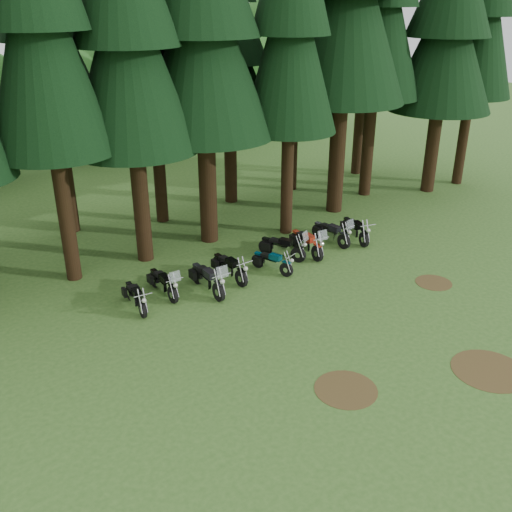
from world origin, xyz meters
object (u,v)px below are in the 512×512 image
object	(u,v)px
motorcycle_5	(282,248)
motorcycle_7	(331,233)
motorcycle_1	(164,284)
motorcycle_6	(307,244)
motorcycle_4	(272,263)
motorcycle_3	(229,268)
motorcycle_0	(136,298)
motorcycle_2	(208,280)
motorcycle_8	(355,230)

from	to	relation	value
motorcycle_5	motorcycle_7	bearing A→B (deg)	-23.66
motorcycle_1	motorcycle_6	xyz separation A→B (m)	(6.66, -0.57, 0.05)
motorcycle_4	motorcycle_6	distance (m)	2.30
motorcycle_3	motorcycle_4	xyz separation A→B (m)	(1.71, -0.53, -0.06)
motorcycle_5	motorcycle_6	xyz separation A→B (m)	(1.08, -0.35, 0.02)
motorcycle_5	motorcycle_7	size ratio (longest dim) A/B	0.97
motorcycle_1	motorcycle_3	size ratio (longest dim) A/B	0.96
motorcycle_0	motorcycle_2	xyz separation A→B (m)	(2.69, -0.55, 0.09)
motorcycle_2	motorcycle_7	distance (m)	6.94
motorcycle_8	motorcycle_5	bearing A→B (deg)	-169.60
motorcycle_0	motorcycle_5	distance (m)	6.85
motorcycle_1	motorcycle_2	xyz separation A→B (m)	(1.41, -0.83, 0.05)
motorcycle_7	motorcycle_5	bearing A→B (deg)	174.82
motorcycle_0	motorcycle_2	bearing A→B (deg)	-2.51
motorcycle_3	motorcycle_5	bearing A→B (deg)	5.55
motorcycle_1	motorcycle_8	size ratio (longest dim) A/B	0.97
motorcycle_3	motorcycle_8	xyz separation A→B (m)	(6.78, -0.32, 0.01)
motorcycle_3	motorcycle_4	world-z (taller)	motorcycle_3
motorcycle_5	motorcycle_7	distance (m)	2.76
motorcycle_1	motorcycle_4	bearing A→B (deg)	-9.31
motorcycle_4	motorcycle_8	xyz separation A→B (m)	(5.07, 0.21, 0.07)
motorcycle_2	motorcycle_7	bearing A→B (deg)	8.78
motorcycle_2	motorcycle_4	world-z (taller)	motorcycle_2
motorcycle_1	motorcycle_7	xyz separation A→B (m)	(8.33, -0.36, 0.02)
motorcycle_0	motorcycle_7	xyz separation A→B (m)	(9.61, -0.08, 0.06)
motorcycle_3	motorcycle_7	world-z (taller)	motorcycle_7
motorcycle_0	motorcycle_7	bearing A→B (deg)	8.50
motorcycle_3	motorcycle_5	size ratio (longest dim) A/B	1.02
motorcycle_1	motorcycle_7	distance (m)	8.34
motorcycle_2	motorcycle_6	bearing A→B (deg)	7.76
motorcycle_7	motorcycle_8	distance (m)	1.20
motorcycle_2	motorcycle_6	size ratio (longest dim) A/B	1.01
motorcycle_4	motorcycle_7	world-z (taller)	motorcycle_7
motorcycle_2	motorcycle_5	world-z (taller)	motorcycle_2
motorcycle_0	motorcycle_2	size ratio (longest dim) A/B	0.83
motorcycle_0	motorcycle_5	xyz separation A→B (m)	(6.85, 0.06, 0.06)
motorcycle_0	motorcycle_8	world-z (taller)	motorcycle_8
motorcycle_0	motorcycle_1	size ratio (longest dim) A/B	0.93
motorcycle_4	motorcycle_8	distance (m)	5.08
motorcycle_2	motorcycle_0	bearing A→B (deg)	173.45
motorcycle_2	motorcycle_7	world-z (taller)	motorcycle_2
motorcycle_2	motorcycle_8	bearing A→B (deg)	5.39
motorcycle_1	motorcycle_4	size ratio (longest dim) A/B	1.12
motorcycle_0	motorcycle_4	size ratio (longest dim) A/B	1.04
motorcycle_8	motorcycle_3	bearing A→B (deg)	-164.33
motorcycle_1	motorcycle_2	size ratio (longest dim) A/B	0.90
motorcycle_3	motorcycle_7	size ratio (longest dim) A/B	0.99
motorcycle_8	motorcycle_7	bearing A→B (deg)	178.81
motorcycle_2	motorcycle_7	size ratio (longest dim) A/B	1.06
motorcycle_0	motorcycle_3	world-z (taller)	motorcycle_3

